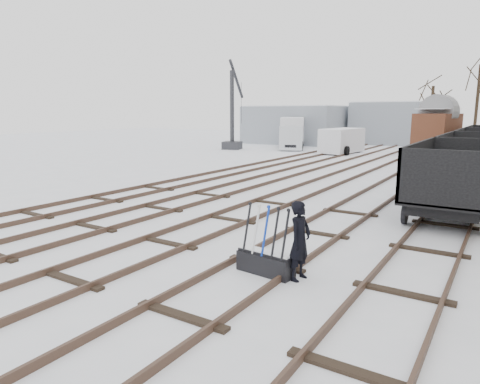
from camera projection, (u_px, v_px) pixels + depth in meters
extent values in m
plane|color=white|center=(168.00, 244.00, 11.40)|extent=(120.00, 120.00, 0.00)
cube|color=black|center=(238.00, 167.00, 26.54)|extent=(0.07, 52.00, 0.15)
cube|color=black|center=(258.00, 169.00, 25.78)|extent=(0.07, 52.00, 0.15)
cube|color=black|center=(84.00, 204.00, 16.21)|extent=(1.90, 0.20, 0.08)
cube|color=black|center=(281.00, 171.00, 24.96)|extent=(0.07, 52.00, 0.15)
cube|color=black|center=(304.00, 172.00, 24.21)|extent=(0.07, 52.00, 0.15)
cube|color=black|center=(141.00, 214.00, 14.63)|extent=(1.90, 0.20, 0.08)
cube|color=black|center=(330.00, 175.00, 23.38)|extent=(0.07, 52.00, 0.15)
cube|color=black|center=(356.00, 177.00, 22.63)|extent=(0.07, 52.00, 0.15)
cube|color=black|center=(212.00, 226.00, 13.05)|extent=(1.90, 0.20, 0.08)
cube|color=black|center=(386.00, 179.00, 21.81)|extent=(0.07, 52.00, 0.15)
cube|color=black|center=(416.00, 182.00, 21.05)|extent=(0.07, 52.00, 0.15)
cube|color=black|center=(302.00, 242.00, 11.48)|extent=(1.90, 0.20, 0.08)
cube|color=black|center=(451.00, 184.00, 20.23)|extent=(0.07, 52.00, 0.15)
cube|color=black|center=(421.00, 263.00, 9.90)|extent=(1.90, 0.20, 0.08)
cube|color=gray|center=(297.00, 125.00, 47.75)|extent=(10.00, 8.00, 4.00)
cube|color=white|center=(297.00, 106.00, 47.37)|extent=(9.80, 7.84, 0.10)
cube|color=gray|center=(388.00, 123.00, 46.30)|extent=(7.00, 6.00, 4.40)
cube|color=white|center=(390.00, 102.00, 45.88)|extent=(6.86, 5.88, 0.10)
cube|color=black|center=(265.00, 264.00, 9.29)|extent=(1.34, 0.56, 0.44)
cube|color=black|center=(266.00, 253.00, 9.24)|extent=(1.32, 0.44, 0.06)
cube|color=white|center=(266.00, 252.00, 9.23)|extent=(1.27, 0.40, 0.03)
cylinder|color=black|center=(247.00, 228.00, 9.46)|extent=(0.08, 0.32, 1.08)
cylinder|color=silver|center=(256.00, 229.00, 9.30)|extent=(0.08, 0.32, 1.08)
cylinder|color=#0C2DA3|center=(266.00, 231.00, 9.15)|extent=(0.08, 0.32, 1.08)
cylinder|color=black|center=(276.00, 234.00, 9.00)|extent=(0.08, 0.32, 1.08)
cylinder|color=black|center=(286.00, 236.00, 8.84)|extent=(0.08, 0.32, 1.08)
imported|color=black|center=(300.00, 241.00, 8.86)|extent=(0.46, 0.65, 1.68)
cube|color=black|center=(452.00, 197.00, 14.33)|extent=(1.93, 5.31, 0.40)
cube|color=black|center=(453.00, 191.00, 14.29)|extent=(2.41, 6.03, 0.12)
cube|color=black|center=(418.00, 165.00, 14.75)|extent=(0.10, 6.03, 1.61)
cube|color=white|center=(453.00, 188.00, 14.27)|extent=(2.17, 5.79, 0.06)
cylinder|color=black|center=(405.00, 213.00, 13.36)|extent=(0.12, 0.70, 0.70)
cube|color=black|center=(469.00, 174.00, 19.64)|extent=(1.93, 5.31, 0.40)
cube|color=black|center=(470.00, 170.00, 19.60)|extent=(2.41, 6.03, 0.12)
cube|color=black|center=(444.00, 151.00, 20.06)|extent=(0.10, 6.03, 1.61)
cube|color=white|center=(470.00, 167.00, 19.58)|extent=(2.17, 5.79, 0.06)
cylinder|color=black|center=(436.00, 184.00, 18.68)|extent=(0.12, 0.70, 0.70)
cube|color=black|center=(479.00, 161.00, 24.95)|extent=(1.93, 5.31, 0.40)
cube|color=black|center=(479.00, 157.00, 24.92)|extent=(2.41, 6.03, 0.12)
cube|color=black|center=(459.00, 143.00, 25.37)|extent=(0.10, 6.03, 1.61)
cube|color=white|center=(480.00, 155.00, 24.90)|extent=(2.17, 5.79, 0.06)
cylinder|color=black|center=(454.00, 168.00, 23.99)|extent=(0.12, 0.70, 0.70)
cube|color=black|center=(468.00, 137.00, 30.69)|extent=(0.10, 6.03, 1.61)
cylinder|color=black|center=(465.00, 158.00, 29.30)|extent=(0.12, 0.70, 0.70)
cube|color=black|center=(436.00, 149.00, 32.66)|extent=(2.44, 4.46, 0.38)
cube|color=#462715|center=(437.00, 130.00, 32.39)|extent=(2.98, 5.09, 2.50)
cube|color=white|center=(439.00, 109.00, 32.10)|extent=(2.72, 4.82, 0.04)
cylinder|color=black|center=(417.00, 154.00, 31.99)|extent=(0.12, 0.67, 0.67)
cylinder|color=black|center=(453.00, 152.00, 33.43)|extent=(0.12, 0.67, 0.67)
cube|color=black|center=(292.00, 144.00, 40.64)|extent=(3.49, 6.34, 0.26)
cube|color=#B5BBC0|center=(281.00, 138.00, 38.54)|extent=(2.55, 2.37, 2.13)
cube|color=silver|center=(295.00, 130.00, 40.98)|extent=(3.70, 4.90, 2.38)
cube|color=white|center=(296.00, 117.00, 40.75)|extent=(3.63, 4.81, 0.03)
cylinder|color=black|center=(272.00, 145.00, 39.31)|extent=(0.26, 0.85, 0.85)
cylinder|color=black|center=(311.00, 143.00, 42.14)|extent=(0.26, 0.85, 0.85)
cube|color=silver|center=(342.00, 141.00, 35.79)|extent=(2.57, 4.92, 1.93)
cube|color=white|center=(342.00, 129.00, 35.61)|extent=(2.51, 4.81, 0.04)
cylinder|color=black|center=(324.00, 150.00, 35.19)|extent=(0.24, 0.75, 0.75)
cylinder|color=black|center=(358.00, 148.00, 36.66)|extent=(0.24, 0.75, 0.75)
cube|color=#2A2B2F|center=(232.00, 145.00, 39.89)|extent=(2.02, 2.02, 0.71)
cylinder|color=#2A2B2F|center=(232.00, 110.00, 39.30)|extent=(0.39, 0.39, 7.13)
cylinder|color=#2A2B2F|center=(241.00, 80.00, 40.10)|extent=(1.65, 4.40, 3.29)
cylinder|color=black|center=(251.00, 103.00, 42.05)|extent=(0.04, 0.04, 4.01)
cylinder|color=black|center=(431.00, 116.00, 43.99)|extent=(0.30, 0.30, 6.03)
cylinder|color=black|center=(477.00, 106.00, 42.15)|extent=(0.30, 0.30, 7.97)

